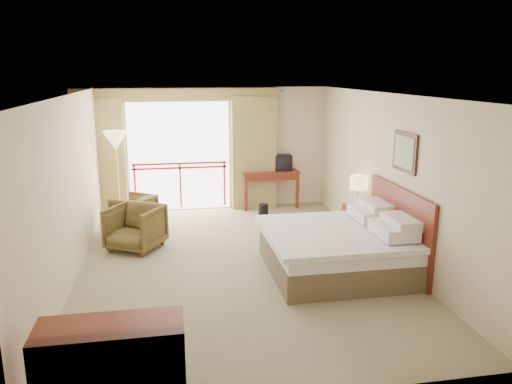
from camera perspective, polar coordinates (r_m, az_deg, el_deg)
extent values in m
plane|color=gray|center=(8.20, -2.04, -8.13)|extent=(7.00, 7.00, 0.00)
plane|color=white|center=(7.62, -2.21, 11.07)|extent=(7.00, 7.00, 0.00)
plane|color=beige|center=(11.22, -4.68, 4.95)|extent=(5.00, 0.00, 5.00)
plane|color=beige|center=(4.51, 4.30, -8.45)|extent=(5.00, 0.00, 5.00)
plane|color=beige|center=(7.86, -20.48, 0.34)|extent=(0.00, 7.00, 7.00)
plane|color=beige|center=(8.51, 14.79, 1.73)|extent=(0.00, 7.00, 7.00)
plane|color=white|center=(11.17, -8.75, 4.02)|extent=(2.40, 0.00, 2.40)
cube|color=red|center=(11.20, -8.70, 2.74)|extent=(2.09, 0.03, 0.04)
cube|color=red|center=(11.18, -8.72, 3.24)|extent=(2.09, 0.03, 0.04)
cube|color=red|center=(11.30, -13.65, 0.53)|extent=(0.04, 0.03, 1.00)
cube|color=red|center=(11.28, -8.62, 0.75)|extent=(0.04, 0.03, 1.00)
cube|color=red|center=(11.35, -3.62, 0.95)|extent=(0.04, 0.03, 1.00)
cube|color=olive|center=(11.12, -17.28, 3.77)|extent=(1.00, 0.26, 2.50)
cube|color=olive|center=(11.20, -0.25, 4.46)|extent=(1.00, 0.26, 2.50)
cube|color=olive|center=(10.93, -8.99, 10.92)|extent=(4.40, 0.22, 0.28)
cube|color=silver|center=(11.28, 1.93, 10.14)|extent=(0.50, 0.04, 0.50)
cube|color=brown|center=(7.91, 9.14, -7.58)|extent=(2.05, 2.00, 0.40)
cube|color=white|center=(7.81, 9.22, -5.53)|extent=(2.01, 1.96, 0.22)
cube|color=white|center=(7.75, 8.91, -4.65)|extent=(2.09, 2.06, 0.08)
cube|color=white|center=(7.59, 15.43, -4.20)|extent=(0.50, 0.75, 0.18)
cube|color=white|center=(8.37, 12.81, -2.37)|extent=(0.50, 0.75, 0.18)
cube|color=white|center=(7.61, 16.37, -3.27)|extent=(0.40, 0.70, 0.14)
cube|color=white|center=(8.39, 13.67, -1.53)|extent=(0.40, 0.70, 0.14)
cube|color=#5D1C16|center=(8.14, 16.00, -3.97)|extent=(0.06, 2.10, 1.30)
cube|color=black|center=(7.88, 16.67, 4.38)|extent=(0.03, 0.72, 0.60)
cube|color=silver|center=(7.87, 16.53, 4.38)|extent=(0.01, 0.60, 0.48)
cube|color=#5D1C16|center=(9.43, 11.53, -3.44)|extent=(0.45, 0.53, 0.63)
cylinder|color=tan|center=(9.38, 11.52, -1.30)|extent=(0.13, 0.13, 0.04)
cylinder|color=tan|center=(9.34, 11.57, -0.33)|extent=(0.03, 0.03, 0.33)
cylinder|color=#FFE5B2|center=(9.29, 11.64, 1.08)|extent=(0.31, 0.31, 0.25)
cube|color=black|center=(9.18, 11.69, -1.58)|extent=(0.24, 0.22, 0.09)
cube|color=#5D1C16|center=(11.35, 1.56, 2.35)|extent=(1.29, 0.62, 0.05)
cube|color=#5D1C16|center=(11.08, -1.16, -0.14)|extent=(0.06, 0.06, 0.79)
cube|color=#5D1C16|center=(11.32, 4.75, 0.11)|extent=(0.06, 0.06, 0.79)
cube|color=#5D1C16|center=(11.60, -1.58, 0.48)|extent=(0.06, 0.06, 0.79)
cube|color=#5D1C16|center=(11.83, 4.08, 0.71)|extent=(0.06, 0.06, 0.79)
cube|color=#5D1C16|center=(11.68, 1.28, 1.01)|extent=(1.18, 0.03, 0.59)
cube|color=#5D1C16|center=(11.10, 1.85, 1.64)|extent=(1.18, 0.03, 0.13)
cube|color=black|center=(11.38, 3.05, 3.39)|extent=(0.39, 0.30, 0.36)
cube|color=black|center=(11.24, 3.22, 3.26)|extent=(0.36, 0.02, 0.28)
cylinder|color=black|center=(11.26, -0.18, 3.07)|extent=(0.14, 0.14, 0.27)
cylinder|color=white|center=(11.25, 0.61, 2.62)|extent=(0.09, 0.09, 0.10)
cylinder|color=black|center=(10.67, 0.82, -2.13)|extent=(0.26, 0.26, 0.27)
imported|color=#4D3C1A|center=(10.28, -13.72, -3.96)|extent=(1.00, 0.99, 0.66)
imported|color=#4D3C1A|center=(9.08, -13.48, -6.30)|extent=(1.14, 1.15, 0.78)
cylinder|color=black|center=(9.57, -14.38, -1.99)|extent=(0.50, 0.50, 0.04)
cylinder|color=black|center=(9.64, -14.29, -3.48)|extent=(0.06, 0.06, 0.50)
cylinder|color=black|center=(9.72, -14.20, -4.89)|extent=(0.36, 0.36, 0.03)
imported|color=white|center=(9.56, -14.38, -1.88)|extent=(0.22, 0.26, 0.02)
cylinder|color=tan|center=(10.83, -15.22, -3.05)|extent=(0.30, 0.30, 0.03)
cylinder|color=tan|center=(10.64, -15.49, 1.06)|extent=(0.03, 0.03, 1.62)
cone|color=#FFE5B2|center=(10.49, -15.79, 5.68)|extent=(0.48, 0.48, 0.38)
cube|color=#5D1C16|center=(4.94, -16.09, -18.80)|extent=(1.30, 0.54, 0.87)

